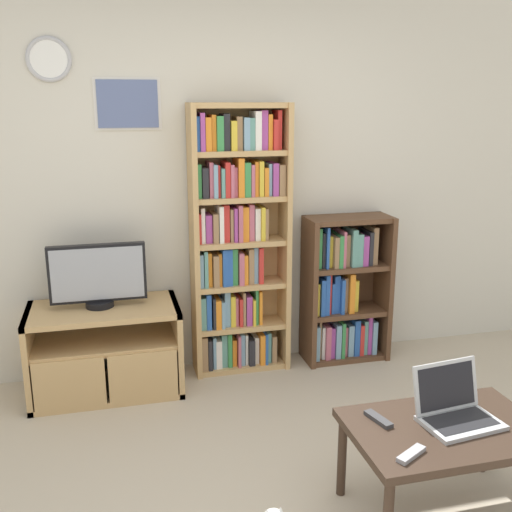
# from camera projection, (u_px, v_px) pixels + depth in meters

# --- Properties ---
(wall_back) EXTENTS (6.95, 0.09, 2.60)m
(wall_back) POSITION_uv_depth(u_px,v_px,m) (205.00, 187.00, 4.15)
(wall_back) COLOR beige
(wall_back) RESTS_ON ground_plane
(tv_stand) EXTENTS (0.97, 0.52, 0.59)m
(tv_stand) POSITION_uv_depth(u_px,v_px,m) (106.00, 350.00, 3.93)
(tv_stand) COLOR tan
(tv_stand) RESTS_ON ground_plane
(television) EXTENTS (0.61, 0.18, 0.42)m
(television) POSITION_uv_depth(u_px,v_px,m) (98.00, 276.00, 3.83)
(television) COLOR black
(television) RESTS_ON tv_stand
(bookshelf_tall) EXTENTS (0.67, 0.26, 1.87)m
(bookshelf_tall) POSITION_uv_depth(u_px,v_px,m) (237.00, 241.00, 4.14)
(bookshelf_tall) COLOR tan
(bookshelf_tall) RESTS_ON ground_plane
(bookshelf_short) EXTENTS (0.62, 0.30, 1.08)m
(bookshelf_short) POSITION_uv_depth(u_px,v_px,m) (342.00, 291.00, 4.41)
(bookshelf_short) COLOR brown
(bookshelf_short) RESTS_ON ground_plane
(coffee_table) EXTENTS (0.88, 0.58, 0.45)m
(coffee_table) POSITION_uv_depth(u_px,v_px,m) (445.00, 437.00, 2.73)
(coffee_table) COLOR #332319
(coffee_table) RESTS_ON ground_plane
(laptop) EXTENTS (0.38, 0.31, 0.25)m
(laptop) POSITION_uv_depth(u_px,v_px,m) (455.00, 407.00, 2.76)
(laptop) COLOR #B7BABC
(laptop) RESTS_ON coffee_table
(remote_near_laptop) EXTENTS (0.16, 0.12, 0.02)m
(remote_near_laptop) POSITION_uv_depth(u_px,v_px,m) (411.00, 454.00, 2.49)
(remote_near_laptop) COLOR #99999E
(remote_near_laptop) RESTS_ON coffee_table
(remote_far_from_laptop) EXTENTS (0.08, 0.17, 0.02)m
(remote_far_from_laptop) POSITION_uv_depth(u_px,v_px,m) (378.00, 419.00, 2.76)
(remote_far_from_laptop) COLOR #38383A
(remote_far_from_laptop) RESTS_ON coffee_table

